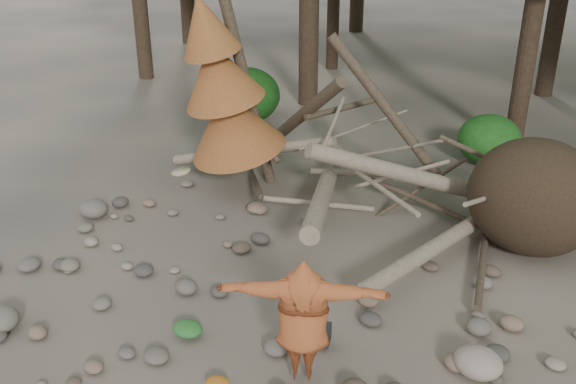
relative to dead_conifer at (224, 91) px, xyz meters
The scene contains 11 objects.
ground 5.05m from the dead_conifer, 47.26° to the right, with size 120.00×120.00×0.00m, color #514C44.
deadfall_pile 5.33m from the dead_conifer, ahead, with size 8.55×5.24×3.30m.
dead_conifer is the anchor object (origin of this frame).
bush_left 4.72m from the dead_conifer, 121.92° to the left, with size 1.80×1.80×1.44m, color #184C14.
bush_mid 6.11m from the dead_conifer, 48.52° to the left, with size 1.40×1.40×1.12m, color #21611C.
frisbee_thrower 5.90m from the dead_conifer, 42.49° to the right, with size 3.36×1.44×2.12m.
backpack 5.55m from the dead_conifer, 38.65° to the right, with size 0.39×0.26×0.26m, color black.
cloth_green 5.17m from the dead_conifer, 58.28° to the right, with size 0.43×0.36×0.16m, color #2A6829.
boulder_front_left 5.69m from the dead_conifer, 87.72° to the right, with size 0.56×0.51×0.34m, color #6A6459.
boulder_mid_right 6.86m from the dead_conifer, 23.35° to the right, with size 0.62×0.55×0.37m, color gray.
boulder_mid_left 3.31m from the dead_conifer, 121.45° to the right, with size 0.57×0.51×0.34m, color #665D55.
Camera 1 is at (4.46, -5.87, 5.49)m, focal length 40.00 mm.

